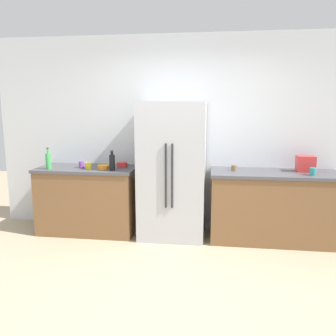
% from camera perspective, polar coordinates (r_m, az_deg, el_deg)
% --- Properties ---
extents(ground_plane, '(10.89, 10.89, 0.00)m').
position_cam_1_polar(ground_plane, '(3.52, -0.12, -19.64)').
color(ground_plane, tan).
extents(kitchen_back_panel, '(5.44, 0.10, 2.70)m').
position_cam_1_polar(kitchen_back_panel, '(4.86, 2.80, 5.57)').
color(kitchen_back_panel, silver).
rests_on(kitchen_back_panel, ground_plane).
extents(counter_left, '(1.35, 0.65, 0.92)m').
position_cam_1_polar(counter_left, '(4.96, -13.05, -5.10)').
color(counter_left, brown).
rests_on(counter_left, ground_plane).
extents(counter_right, '(1.63, 0.65, 0.92)m').
position_cam_1_polar(counter_right, '(4.71, 17.03, -6.11)').
color(counter_right, brown).
rests_on(counter_right, ground_plane).
extents(refrigerator, '(0.86, 0.66, 1.79)m').
position_cam_1_polar(refrigerator, '(4.56, 0.72, -0.53)').
color(refrigerator, '#B7BABF').
rests_on(refrigerator, ground_plane).
extents(toaster, '(0.22, 0.17, 0.21)m').
position_cam_1_polar(toaster, '(4.75, 21.83, 0.66)').
color(toaster, red).
rests_on(toaster, counter_right).
extents(bottle_a, '(0.07, 0.07, 0.26)m').
position_cam_1_polar(bottle_a, '(4.56, -9.25, 0.99)').
color(bottle_a, black).
rests_on(bottle_a, counter_left).
extents(bottle_b, '(0.07, 0.07, 0.29)m').
position_cam_1_polar(bottle_b, '(4.85, -19.21, 1.12)').
color(bottle_b, green).
rests_on(bottle_b, counter_left).
extents(cup_a, '(0.07, 0.07, 0.08)m').
position_cam_1_polar(cup_a, '(4.56, 10.88, 0.01)').
color(cup_a, brown).
rests_on(cup_a, counter_right).
extents(cup_b, '(0.07, 0.07, 0.09)m').
position_cam_1_polar(cup_b, '(4.83, -14.14, 0.55)').
color(cup_b, purple).
rests_on(cup_b, counter_left).
extents(cup_c, '(0.09, 0.09, 0.08)m').
position_cam_1_polar(cup_c, '(4.73, -13.01, 0.36)').
color(cup_c, yellow).
rests_on(cup_c, counter_left).
extents(cup_d, '(0.08, 0.08, 0.09)m').
position_cam_1_polar(cup_d, '(4.54, 22.89, -0.55)').
color(cup_d, teal).
rests_on(cup_d, counter_right).
extents(bowl_a, '(0.15, 0.15, 0.07)m').
position_cam_1_polar(bowl_a, '(4.78, -7.60, 0.54)').
color(bowl_a, red).
rests_on(bowl_a, counter_left).
extents(bowl_b, '(0.17, 0.17, 0.05)m').
position_cam_1_polar(bowl_b, '(4.68, -10.64, 0.15)').
color(bowl_b, orange).
rests_on(bowl_b, counter_left).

